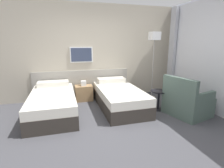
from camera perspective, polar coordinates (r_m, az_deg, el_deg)
The scene contains 8 objects.
ground_plane at distance 3.62m, azimuth -0.03°, elevation -13.36°, with size 16.00×16.00×0.00m, color #47474C.
wall_headboard at distance 5.20m, azimuth -6.42°, elevation 9.72°, with size 10.00×0.10×2.70m.
bed_near_door at distance 4.31m, azimuth -18.70°, elevation -5.95°, with size 0.99×1.98×0.62m.
bed_near_window at distance 4.51m, azimuth 2.29°, elevation -4.36°, with size 0.99×1.98×0.62m.
nightstand at distance 5.07m, azimuth -9.18°, elevation -2.80°, with size 0.48×0.34×0.58m.
floor_lamp at distance 5.20m, azimuth 13.66°, elevation 13.20°, with size 0.26×0.26×1.92m.
side_table at distance 4.45m, azimuth 15.00°, elevation -3.98°, with size 0.41×0.41×0.48m.
armchair at distance 4.35m, azimuth 23.16°, elevation -5.67°, with size 0.95×1.02×0.91m.
Camera 1 is at (-0.89, -3.11, 1.64)m, focal length 28.00 mm.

